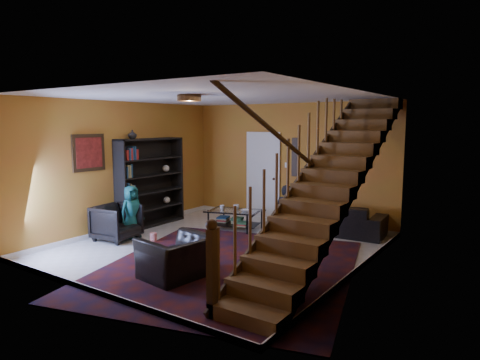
# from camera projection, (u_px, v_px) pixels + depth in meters

# --- Properties ---
(floor) EXTENTS (5.50, 5.50, 0.00)m
(floor) POSITION_uv_depth(u_px,v_px,m) (220.00, 248.00, 8.03)
(floor) COLOR beige
(floor) RESTS_ON ground
(room) EXTENTS (5.50, 5.50, 5.50)m
(room) POSITION_uv_depth(u_px,v_px,m) (208.00, 223.00, 9.86)
(room) COLOR #A58024
(room) RESTS_ON ground
(staircase) EXTENTS (0.95, 5.02, 3.18)m
(staircase) POSITION_uv_depth(u_px,v_px,m) (328.00, 183.00, 6.66)
(staircase) COLOR brown
(staircase) RESTS_ON floor
(bookshelf) EXTENTS (0.35, 1.80, 2.00)m
(bookshelf) POSITION_uv_depth(u_px,v_px,m) (151.00, 184.00, 9.74)
(bookshelf) COLOR black
(bookshelf) RESTS_ON floor
(door) EXTENTS (0.82, 0.05, 2.05)m
(door) POSITION_uv_depth(u_px,v_px,m) (263.00, 177.00, 10.52)
(door) COLOR silver
(door) RESTS_ON floor
(framed_picture) EXTENTS (0.04, 0.74, 0.74)m
(framed_picture) POSITION_uv_depth(u_px,v_px,m) (89.00, 153.00, 8.50)
(framed_picture) COLOR maroon
(framed_picture) RESTS_ON room
(wall_hanging) EXTENTS (0.14, 0.03, 0.90)m
(wall_hanging) POSITION_uv_depth(u_px,v_px,m) (295.00, 157.00, 9.98)
(wall_hanging) COLOR black
(wall_hanging) RESTS_ON room
(ceiling_fixture) EXTENTS (0.40, 0.40, 0.10)m
(ceiling_fixture) POSITION_uv_depth(u_px,v_px,m) (189.00, 98.00, 7.02)
(ceiling_fixture) COLOR #3F2814
(ceiling_fixture) RESTS_ON room
(rug) EXTENTS (4.83, 5.22, 0.02)m
(rug) POSITION_uv_depth(u_px,v_px,m) (228.00, 268.00, 6.91)
(rug) COLOR #44120C
(rug) RESTS_ON floor
(sofa) EXTENTS (2.28, 1.04, 0.65)m
(sofa) POSITION_uv_depth(u_px,v_px,m) (331.00, 218.00, 9.16)
(sofa) COLOR black
(sofa) RESTS_ON floor
(armchair_left) EXTENTS (0.88, 0.86, 0.72)m
(armchair_left) POSITION_uv_depth(u_px,v_px,m) (117.00, 222.00, 8.56)
(armchair_left) COLOR black
(armchair_left) RESTS_ON floor
(armchair_right) EXTENTS (0.99, 1.10, 0.64)m
(armchair_right) POSITION_uv_depth(u_px,v_px,m) (177.00, 258.00, 6.42)
(armchair_right) COLOR black
(armchair_right) RESTS_ON floor
(person_adult_a) EXTENTS (0.54, 0.39, 1.39)m
(person_adult_a) POSITION_uv_depth(u_px,v_px,m) (286.00, 215.00, 9.84)
(person_adult_a) COLOR black
(person_adult_a) RESTS_ON sofa
(person_adult_b) EXTENTS (0.66, 0.53, 1.31)m
(person_adult_b) POSITION_uv_depth(u_px,v_px,m) (304.00, 219.00, 9.59)
(person_adult_b) COLOR black
(person_adult_b) RESTS_ON sofa
(person_child) EXTENTS (0.40, 0.56, 1.08)m
(person_child) POSITION_uv_depth(u_px,v_px,m) (132.00, 212.00, 8.73)
(person_child) COLOR #185B57
(person_child) RESTS_ON armchair_left
(coffee_table) EXTENTS (1.24, 0.93, 0.42)m
(coffee_table) POSITION_uv_depth(u_px,v_px,m) (235.00, 218.00, 9.49)
(coffee_table) COLOR black
(coffee_table) RESTS_ON floor
(cup_a) EXTENTS (0.13, 0.13, 0.10)m
(cup_a) POSITION_uv_depth(u_px,v_px,m) (236.00, 207.00, 9.59)
(cup_a) COLOR #999999
(cup_a) RESTS_ON coffee_table
(cup_b) EXTENTS (0.12, 0.12, 0.10)m
(cup_b) POSITION_uv_depth(u_px,v_px,m) (222.00, 207.00, 9.54)
(cup_b) COLOR #999999
(cup_b) RESTS_ON coffee_table
(bowl) EXTENTS (0.26, 0.26, 0.05)m
(bowl) POSITION_uv_depth(u_px,v_px,m) (245.00, 211.00, 9.32)
(bowl) COLOR #999999
(bowl) RESTS_ON coffee_table
(vase) EXTENTS (0.18, 0.18, 0.19)m
(vase) POSITION_uv_depth(u_px,v_px,m) (132.00, 134.00, 9.18)
(vase) COLOR #999999
(vase) RESTS_ON bookshelf
(popcorn_bucket) EXTENTS (0.17, 0.17, 0.16)m
(popcorn_bucket) POSITION_uv_depth(u_px,v_px,m) (153.00, 237.00, 8.46)
(popcorn_bucket) COLOR red
(popcorn_bucket) RESTS_ON rug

